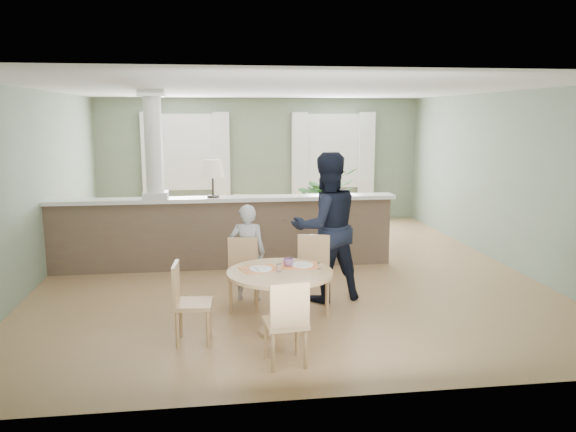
{
  "coord_description": "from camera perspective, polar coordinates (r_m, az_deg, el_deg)",
  "views": [
    {
      "loc": [
        -1.05,
        -8.28,
        2.34
      ],
      "look_at": [
        -0.07,
        -1.0,
        1.01
      ],
      "focal_mm": 35.0,
      "sensor_mm": 36.0,
      "label": 1
    }
  ],
  "objects": [
    {
      "name": "chair_side",
      "position": [
        5.94,
        -10.26,
        -8.3
      ],
      "size": [
        0.41,
        0.41,
        0.85
      ],
      "rotation": [
        0.0,
        0.0,
        1.51
      ],
      "color": "tan",
      "rests_on": "ground"
    },
    {
      "name": "pony_wall",
      "position": [
        8.63,
        -7.12,
        -0.74
      ],
      "size": [
        5.32,
        0.38,
        2.7
      ],
      "color": "brown",
      "rests_on": "ground"
    },
    {
      "name": "room_shell",
      "position": [
        8.98,
        -1.15,
        6.87
      ],
      "size": [
        7.02,
        8.02,
        2.71
      ],
      "color": "gray",
      "rests_on": "ground"
    },
    {
      "name": "ground",
      "position": [
        8.67,
        -0.44,
        -5.42
      ],
      "size": [
        8.0,
        8.0,
        0.0
      ],
      "primitive_type": "plane",
      "color": "tan",
      "rests_on": "ground"
    },
    {
      "name": "child_person",
      "position": [
        7.13,
        -4.13,
        -3.73
      ],
      "size": [
        0.5,
        0.37,
        1.24
      ],
      "primitive_type": "imported",
      "rotation": [
        0.0,
        0.0,
        2.97
      ],
      "color": "#A2A3A8",
      "rests_on": "ground"
    },
    {
      "name": "chair_far_boy",
      "position": [
        6.92,
        -4.58,
        -5.48
      ],
      "size": [
        0.4,
        0.4,
        0.85
      ],
      "rotation": [
        0.0,
        0.0,
        -0.04
      ],
      "color": "tan",
      "rests_on": "ground"
    },
    {
      "name": "houseplant",
      "position": [
        11.08,
        3.73,
        1.54
      ],
      "size": [
        1.54,
        1.47,
        1.33
      ],
      "primitive_type": "imported",
      "rotation": [
        0.0,
        0.0,
        0.47
      ],
      "color": "#306026",
      "rests_on": "ground"
    },
    {
      "name": "chair_far_man",
      "position": [
        6.81,
        2.61,
        -5.45
      ],
      "size": [
        0.47,
        0.47,
        0.91
      ],
      "rotation": [
        0.0,
        0.0,
        -0.18
      ],
      "color": "tan",
      "rests_on": "ground"
    },
    {
      "name": "chair_near",
      "position": [
        5.29,
        -0.1,
        -10.47
      ],
      "size": [
        0.42,
        0.42,
        0.85
      ],
      "rotation": [
        0.0,
        0.0,
        3.25
      ],
      "color": "tan",
      "rests_on": "ground"
    },
    {
      "name": "sofa",
      "position": [
        10.63,
        -0.43,
        -0.27
      ],
      "size": [
        2.9,
        1.64,
        0.8
      ],
      "primitive_type": "imported",
      "rotation": [
        0.0,
        0.0,
        -0.22
      ],
      "color": "olive",
      "rests_on": "ground"
    },
    {
      "name": "man_person",
      "position": [
        7.1,
        3.88,
        -1.13
      ],
      "size": [
        1.06,
        0.9,
        1.89
      ],
      "primitive_type": "imported",
      "rotation": [
        0.0,
        0.0,
        3.37
      ],
      "color": "black",
      "rests_on": "ground"
    },
    {
      "name": "dining_table",
      "position": [
        6.08,
        -0.8,
        -6.87
      ],
      "size": [
        1.14,
        1.14,
        0.78
      ],
      "rotation": [
        0.0,
        0.0,
        0.31
      ],
      "color": "tan",
      "rests_on": "ground"
    }
  ]
}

